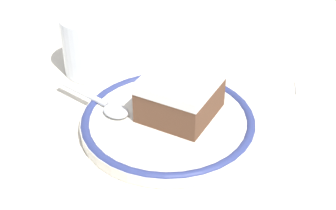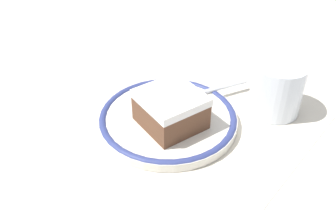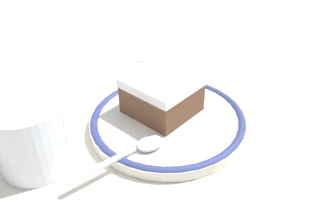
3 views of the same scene
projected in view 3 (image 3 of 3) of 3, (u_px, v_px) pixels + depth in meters
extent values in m
plane|color=#B7B2A8|center=(139.00, 137.00, 0.45)|extent=(2.40, 2.40, 0.00)
cube|color=beige|center=(139.00, 137.00, 0.45)|extent=(0.51, 0.33, 0.00)
cylinder|color=silver|center=(168.00, 121.00, 0.46)|extent=(0.21, 0.21, 0.01)
torus|color=navy|center=(168.00, 119.00, 0.46)|extent=(0.21, 0.21, 0.01)
cube|color=brown|center=(162.00, 98.00, 0.46)|extent=(0.10, 0.10, 0.04)
cube|color=white|center=(162.00, 82.00, 0.45)|extent=(0.10, 0.10, 0.01)
ellipsoid|color=silver|center=(150.00, 143.00, 0.41)|extent=(0.04, 0.04, 0.01)
cylinder|color=silver|center=(106.00, 166.00, 0.38)|extent=(0.08, 0.04, 0.01)
cylinder|color=silver|center=(30.00, 137.00, 0.38)|extent=(0.08, 0.08, 0.08)
cylinder|color=silver|center=(35.00, 153.00, 0.39)|extent=(0.07, 0.07, 0.03)
cube|color=white|center=(148.00, 55.00, 0.64)|extent=(0.05, 0.03, 0.01)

